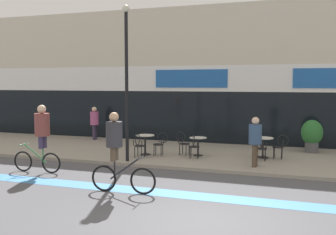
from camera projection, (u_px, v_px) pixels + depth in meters
ground_plane at (206, 222)px, 8.26m from camera, size 120.00×120.00×0.00m
sidewalk_slab at (250, 158)px, 15.08m from camera, size 40.00×5.50×0.12m
storefront_facade at (264, 77)px, 19.25m from camera, size 40.00×4.06×6.50m
bike_lane_stripe at (223, 198)px, 9.94m from camera, size 36.00×0.70×0.01m
bistro_table_0 at (145, 141)px, 15.30m from camera, size 0.73×0.73×0.78m
bistro_table_1 at (198, 143)px, 15.12m from camera, size 0.66×0.66×0.71m
bistro_table_2 at (263, 143)px, 14.69m from camera, size 0.78×0.78×0.76m
cafe_chair_0_near at (139, 144)px, 14.72m from camera, size 0.41×0.58×0.90m
cafe_chair_0_side at (160, 142)px, 15.11m from camera, size 0.60×0.45×0.90m
cafe_chair_1_near at (194, 145)px, 14.52m from camera, size 0.44×0.59×0.90m
cafe_chair_1_side at (183, 142)px, 15.33m from camera, size 0.60×0.45×0.90m
cafe_chair_2_near at (261, 147)px, 14.10m from camera, size 0.41×0.58×0.90m
cafe_chair_2_side at (280, 145)px, 14.48m from camera, size 0.58×0.41×0.90m
planter_pot at (312, 135)px, 15.81m from camera, size 0.85×0.85×1.32m
lamp_post at (127, 73)px, 13.85m from camera, size 0.26×0.26×5.51m
cyclist_0 at (117, 147)px, 10.40m from camera, size 1.83×0.51×2.15m
cyclist_1 at (41, 132)px, 12.70m from camera, size 1.73×0.53×2.22m
pedestrian_near_end at (255, 137)px, 13.08m from camera, size 0.49×0.49×1.67m
pedestrian_far_end at (94, 120)px, 19.34m from camera, size 0.45×0.45×1.63m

